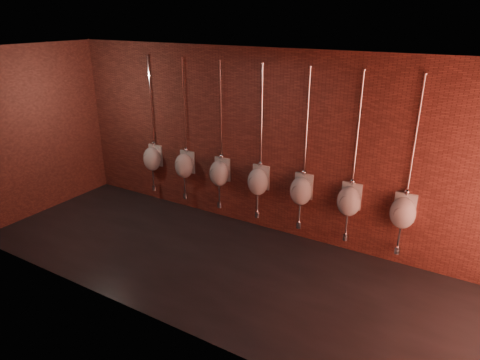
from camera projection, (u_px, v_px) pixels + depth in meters
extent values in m
plane|color=black|center=(226.00, 267.00, 6.70)|extent=(8.50, 8.50, 0.00)
cube|color=black|center=(223.00, 55.00, 5.53)|extent=(8.50, 3.00, 0.04)
cube|color=brown|center=(272.00, 145.00, 7.31)|extent=(8.50, 0.04, 3.20)
cube|color=brown|center=(154.00, 209.00, 4.91)|extent=(8.50, 0.04, 3.20)
cube|color=brown|center=(37.00, 131.00, 8.14)|extent=(0.04, 3.00, 3.20)
ellipsoid|color=silver|center=(152.00, 159.00, 8.70)|extent=(0.39, 0.35, 0.50)
cube|color=silver|center=(156.00, 155.00, 8.78)|extent=(0.32, 0.06, 0.45)
cylinder|color=#989898|center=(148.00, 159.00, 8.59)|extent=(0.22, 0.03, 0.22)
cylinder|color=silver|center=(151.00, 103.00, 8.37)|extent=(0.03, 0.03, 1.77)
sphere|color=silver|center=(154.00, 143.00, 8.66)|extent=(0.09, 0.09, 0.09)
cylinder|color=silver|center=(148.00, 56.00, 8.04)|extent=(0.06, 0.06, 0.01)
cylinder|color=silver|center=(153.00, 176.00, 8.84)|extent=(0.04, 0.04, 0.38)
cylinder|color=silver|center=(154.00, 188.00, 8.93)|extent=(0.09, 0.09, 0.12)
cylinder|color=silver|center=(157.00, 186.00, 8.99)|extent=(0.04, 0.16, 0.04)
ellipsoid|color=silver|center=(184.00, 166.00, 8.31)|extent=(0.39, 0.35, 0.50)
cube|color=silver|center=(188.00, 162.00, 8.39)|extent=(0.32, 0.06, 0.45)
cylinder|color=#989898|center=(180.00, 166.00, 8.20)|extent=(0.22, 0.03, 0.22)
cylinder|color=silver|center=(184.00, 107.00, 7.98)|extent=(0.03, 0.03, 1.77)
sphere|color=silver|center=(186.00, 150.00, 8.27)|extent=(0.09, 0.09, 0.09)
cylinder|color=silver|center=(182.00, 58.00, 7.65)|extent=(0.06, 0.06, 0.01)
cylinder|color=silver|center=(185.00, 184.00, 8.45)|extent=(0.04, 0.04, 0.38)
cylinder|color=silver|center=(185.00, 196.00, 8.54)|extent=(0.09, 0.09, 0.12)
cylinder|color=silver|center=(188.00, 194.00, 8.60)|extent=(0.04, 0.16, 0.04)
ellipsoid|color=silver|center=(219.00, 173.00, 7.92)|extent=(0.39, 0.35, 0.50)
cube|color=silver|center=(223.00, 169.00, 8.00)|extent=(0.32, 0.06, 0.45)
cylinder|color=#989898|center=(215.00, 174.00, 7.81)|extent=(0.22, 0.03, 0.22)
cylinder|color=silver|center=(221.00, 112.00, 7.59)|extent=(0.03, 0.03, 1.77)
sphere|color=silver|center=(222.00, 156.00, 7.88)|extent=(0.09, 0.09, 0.09)
cylinder|color=silver|center=(220.00, 61.00, 7.26)|extent=(0.06, 0.06, 0.01)
cylinder|color=silver|center=(219.00, 192.00, 8.06)|extent=(0.04, 0.04, 0.38)
cylinder|color=silver|center=(220.00, 204.00, 8.15)|extent=(0.09, 0.09, 0.12)
cylinder|color=silver|center=(222.00, 203.00, 8.21)|extent=(0.04, 0.16, 0.04)
ellipsoid|color=silver|center=(258.00, 182.00, 7.53)|extent=(0.39, 0.35, 0.50)
cube|color=silver|center=(261.00, 177.00, 7.61)|extent=(0.32, 0.06, 0.45)
cylinder|color=#989898|center=(254.00, 183.00, 7.42)|extent=(0.22, 0.03, 0.22)
cylinder|color=silver|center=(262.00, 117.00, 7.20)|extent=(0.03, 0.03, 1.77)
sphere|color=silver|center=(261.00, 164.00, 7.49)|extent=(0.09, 0.09, 0.09)
cylinder|color=silver|center=(263.00, 63.00, 6.87)|extent=(0.06, 0.06, 0.01)
cylinder|color=silver|center=(257.00, 201.00, 7.67)|extent=(0.04, 0.04, 0.38)
cylinder|color=silver|center=(257.00, 214.00, 7.76)|extent=(0.09, 0.09, 0.12)
cylinder|color=silver|center=(259.00, 212.00, 7.82)|extent=(0.04, 0.16, 0.04)
ellipsoid|color=silver|center=(301.00, 191.00, 7.14)|extent=(0.39, 0.35, 0.50)
cube|color=silver|center=(304.00, 186.00, 7.22)|extent=(0.32, 0.06, 0.45)
cylinder|color=#989898|center=(298.00, 192.00, 7.03)|extent=(0.22, 0.03, 0.22)
cylinder|color=silver|center=(307.00, 123.00, 6.80)|extent=(0.03, 0.03, 1.77)
sphere|color=silver|center=(304.00, 172.00, 7.10)|extent=(0.09, 0.09, 0.09)
cylinder|color=silver|center=(310.00, 66.00, 6.48)|extent=(0.06, 0.06, 0.01)
cylinder|color=silver|center=(300.00, 212.00, 7.27)|extent=(0.04, 0.04, 0.38)
cylinder|color=silver|center=(299.00, 225.00, 7.37)|extent=(0.09, 0.09, 0.12)
cylinder|color=silver|center=(301.00, 223.00, 7.43)|extent=(0.04, 0.16, 0.04)
ellipsoid|color=silver|center=(349.00, 201.00, 6.75)|extent=(0.39, 0.35, 0.50)
cube|color=silver|center=(351.00, 196.00, 6.83)|extent=(0.32, 0.06, 0.45)
cylinder|color=#989898|center=(347.00, 203.00, 6.64)|extent=(0.22, 0.03, 0.22)
cylinder|color=silver|center=(358.00, 130.00, 6.41)|extent=(0.03, 0.03, 1.77)
sphere|color=silver|center=(352.00, 181.00, 6.71)|extent=(0.09, 0.09, 0.09)
cylinder|color=silver|center=(364.00, 70.00, 6.09)|extent=(0.06, 0.06, 0.01)
cylinder|color=silver|center=(347.00, 223.00, 6.88)|extent=(0.04, 0.04, 0.38)
cylinder|color=silver|center=(345.00, 237.00, 6.98)|extent=(0.09, 0.09, 0.12)
cylinder|color=silver|center=(347.00, 235.00, 7.04)|extent=(0.04, 0.16, 0.04)
ellipsoid|color=silver|center=(403.00, 213.00, 6.36)|extent=(0.39, 0.35, 0.50)
cube|color=silver|center=(405.00, 207.00, 6.44)|extent=(0.32, 0.06, 0.45)
cylinder|color=#989898|center=(401.00, 214.00, 6.24)|extent=(0.22, 0.03, 0.22)
cylinder|color=silver|center=(415.00, 138.00, 6.02)|extent=(0.03, 0.03, 1.77)
sphere|color=silver|center=(407.00, 192.00, 6.32)|extent=(0.09, 0.09, 0.09)
cylinder|color=silver|center=(425.00, 74.00, 5.70)|extent=(0.06, 0.06, 0.01)
cylinder|color=silver|center=(399.00, 236.00, 6.49)|extent=(0.04, 0.04, 0.38)
cylinder|color=silver|center=(397.00, 250.00, 6.59)|extent=(0.09, 0.09, 0.12)
cylinder|color=silver|center=(398.00, 248.00, 6.65)|extent=(0.04, 0.16, 0.04)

